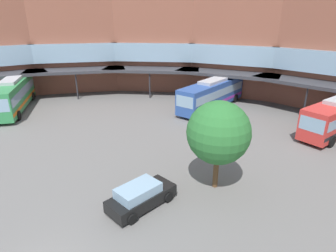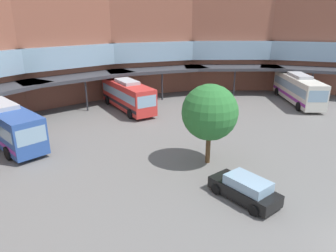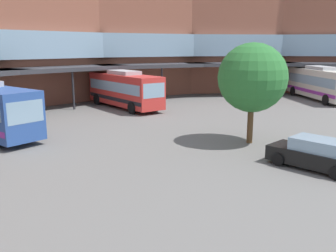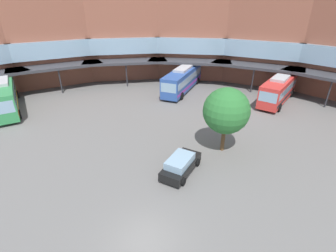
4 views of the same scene
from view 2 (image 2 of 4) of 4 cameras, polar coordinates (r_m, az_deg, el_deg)
station_building at (r=31.37m, az=-20.67°, el=15.38°), size 79.78×35.44×18.89m
bus_0 at (r=30.97m, az=-28.28°, el=0.71°), size 3.45×12.40×3.68m
bus_2 at (r=37.23m, az=-7.53°, el=5.77°), size 5.50×10.41×3.63m
bus_3 at (r=43.49m, az=23.00°, el=6.48°), size 10.25×9.34×3.75m
parked_car at (r=19.73m, az=14.10°, el=-11.28°), size 2.63×4.65×1.53m
plaza_tree at (r=22.73m, az=7.77°, el=2.50°), size 4.18×4.18×6.15m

